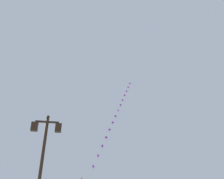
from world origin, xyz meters
name	(u,v)px	position (x,y,z in m)	size (l,w,h in m)	color
twin_lantern_lamp_post	(44,145)	(-1.68, 6.59, 3.07)	(1.32, 0.28, 4.42)	black
kite_train	(115,116)	(7.41, 28.11, 11.04)	(10.98, 13.14, 20.89)	brown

